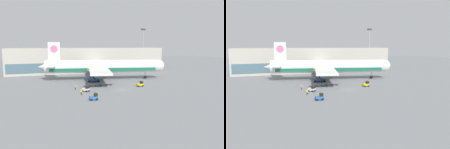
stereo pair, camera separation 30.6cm
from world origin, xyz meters
The scene contains 14 objects.
ground_plane centered at (0.00, 0.00, 0.00)m, with size 400.00×400.00×0.00m, color slate.
terminal_building centered at (1.48, 57.23, 6.99)m, with size 90.00×18.20×14.00m.
light_mast centered at (34.64, 50.91, 14.73)m, with size 2.80×0.50×25.71m.
airplane_main centered at (0.15, 25.04, 5.84)m, with size 57.31×48.59×17.00m.
scissor_lift_loader centered at (-5.21, 19.43, 2.15)m, with size 5.73×4.32×5.70m.
baggage_tug_foreground centered at (-13.06, -10.98, 0.88)m, with size 2.46×1.65×2.00m.
baggage_tug_mid centered at (8.93, 3.29, 0.88)m, with size 2.50×1.70×2.00m.
baggage_tug_far centered at (-12.62, 1.05, 0.88)m, with size 2.72×2.75×2.00m.
baggage_dolly_lead centered at (-10.21, 9.64, 0.39)m, with size 3.77×1.83×0.48m.
baggage_dolly_second centered at (-5.90, 9.69, 0.39)m, with size 3.77×1.83×0.48m.
baggage_dolly_third centered at (-1.60, 9.89, 0.39)m, with size 3.77×1.83×0.48m.
ground_crew_near centered at (-15.44, 5.52, 1.08)m, with size 0.26×0.57×1.83m.
ground_crew_far centered at (-15.08, -3.00, 0.97)m, with size 0.54×0.33×1.66m.
traffic_cone_near centered at (-3.48, -5.50, 0.30)m, with size 0.40×0.40×0.61m.
Camera 2 is at (-28.42, -70.39, 15.60)m, focal length 35.00 mm.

